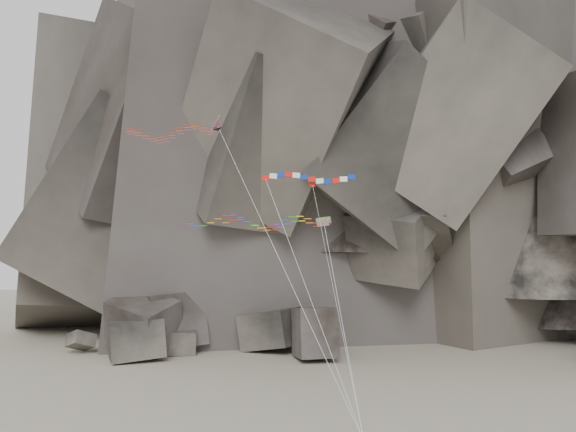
% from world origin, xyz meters
% --- Properties ---
extents(headland, '(110.00, 70.00, 84.00)m').
position_xyz_m(headland, '(0.00, 70.00, 42.00)').
color(headland, '#595148').
rests_on(headland, ground).
extents(boulder_field, '(76.40, 18.54, 9.62)m').
position_xyz_m(boulder_field, '(-15.05, 32.99, 2.89)').
color(boulder_field, '#47423F').
rests_on(boulder_field, ground).
extents(delta_kite, '(21.68, 8.30, 24.85)m').
position_xyz_m(delta_kite, '(-12.24, 1.55, 25.17)').
color(delta_kite, red).
rests_on(delta_kite, ground).
extents(banner_kite, '(9.04, 9.32, 19.85)m').
position_xyz_m(banner_kite, '(0.10, 2.24, 20.90)').
color(banner_kite, red).
rests_on(banner_kite, ground).
extents(parafoil_kite, '(16.24, 8.23, 16.19)m').
position_xyz_m(parafoil_kite, '(-4.92, 1.93, 17.34)').
color(parafoil_kite, '#BBD70B').
rests_on(parafoil_kite, ground).
extents(pennant_kite, '(4.98, 8.40, 18.89)m').
position_xyz_m(pennant_kite, '(1.57, 0.37, 15.93)').
color(pennant_kite, red).
rests_on(pennant_kite, ground).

